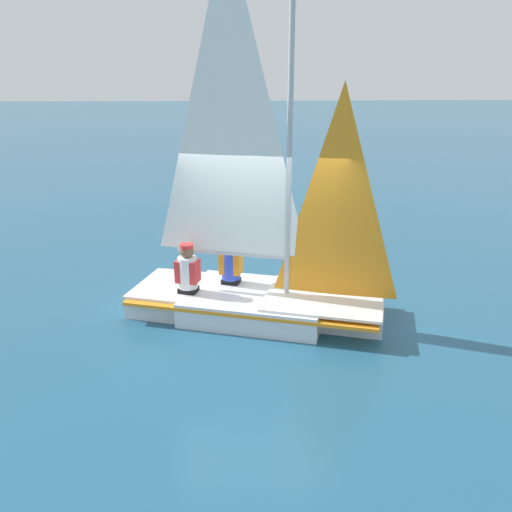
{
  "coord_description": "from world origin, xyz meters",
  "views": [
    {
      "loc": [
        0.73,
        7.2,
        3.43
      ],
      "look_at": [
        0.0,
        0.0,
        0.98
      ],
      "focal_mm": 35.0,
      "sensor_mm": 36.0,
      "label": 1
    }
  ],
  "objects_px": {
    "sailor_helm": "(231,268)",
    "sailor_crew": "(188,277)",
    "sailboat_main": "(255,270)",
    "buoy_marker": "(189,202)"
  },
  "relations": [
    {
      "from": "sailor_helm",
      "to": "sailor_crew",
      "type": "distance_m",
      "value": 0.76
    },
    {
      "from": "sailor_crew",
      "to": "sailor_helm",
      "type": "bearing_deg",
      "value": 44.1
    },
    {
      "from": "sailor_helm",
      "to": "sailor_crew",
      "type": "bearing_deg",
      "value": -135.9
    },
    {
      "from": "sailor_helm",
      "to": "buoy_marker",
      "type": "relative_size",
      "value": 0.91
    },
    {
      "from": "sailboat_main",
      "to": "sailor_crew",
      "type": "xyz_separation_m",
      "value": [
        1.05,
        -0.12,
        -0.11
      ]
    },
    {
      "from": "sailboat_main",
      "to": "buoy_marker",
      "type": "height_order",
      "value": "sailboat_main"
    },
    {
      "from": "sailboat_main",
      "to": "sailor_helm",
      "type": "distance_m",
      "value": 0.57
    },
    {
      "from": "sailor_crew",
      "to": "buoy_marker",
      "type": "height_order",
      "value": "buoy_marker"
    },
    {
      "from": "sailor_helm",
      "to": "sailor_crew",
      "type": "xyz_separation_m",
      "value": [
        0.69,
        0.31,
        0.0
      ]
    },
    {
      "from": "sailor_helm",
      "to": "sailboat_main",
      "type": "bearing_deg",
      "value": -30.65
    }
  ]
}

